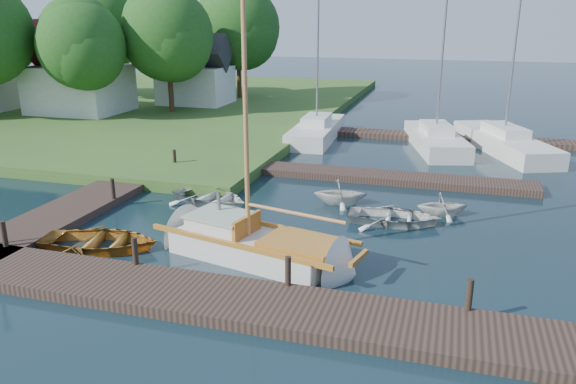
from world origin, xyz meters
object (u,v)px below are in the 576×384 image
(marina_boat_3, at_px, (504,141))
(tree_5, at_px, (0,36))
(tender_c, at_px, (394,214))
(tree_3, at_px, (168,34))
(mooring_post_4, at_px, (113,189))
(mooring_post_0, at_px, (4,234))
(mooring_post_3, at_px, (469,295))
(tree_7, at_px, (238,26))
(sailboat, at_px, (259,248))
(mooring_post_1, at_px, (135,251))
(marina_boat_2, at_px, (436,138))
(dinghy, at_px, (99,238))
(mooring_post_2, at_px, (288,271))
(tender_d, at_px, (443,203))
(house_c, at_px, (195,76))
(tree_2, at_px, (82,44))
(tender_a, at_px, (211,195))
(tree_4, at_px, (100,24))
(house_a, at_px, (78,77))
(marina_boat_0, at_px, (316,129))
(mooring_post_5, at_px, (175,158))
(tender_b, at_px, (341,191))

(marina_boat_3, xyz_separation_m, tree_5, (-37.94, 6.01, 4.84))
(tender_c, height_order, tree_5, tree_5)
(tree_3, relative_size, tree_5, 1.08)
(mooring_post_4, xyz_separation_m, tree_5, (-23.00, 20.05, 4.72))
(mooring_post_0, bearing_deg, mooring_post_3, 0.00)
(tree_3, relative_size, tree_7, 0.93)
(sailboat, bearing_deg, mooring_post_1, -133.18)
(sailboat, relative_size, marina_boat_2, 0.83)
(dinghy, relative_size, tree_5, 0.46)
(mooring_post_2, distance_m, tree_3, 28.24)
(tender_c, height_order, tender_d, tender_d)
(mooring_post_1, relative_size, tree_3, 0.09)
(mooring_post_0, distance_m, mooring_post_4, 5.02)
(mooring_post_1, relative_size, marina_boat_3, 0.06)
(dinghy, height_order, tree_3, tree_3)
(mooring_post_3, xyz_separation_m, house_c, (-20.00, 27.00, 1.88))
(tree_2, bearing_deg, mooring_post_0, -61.14)
(mooring_post_0, relative_size, mooring_post_4, 1.00)
(mooring_post_1, xyz_separation_m, marina_boat_2, (7.39, 18.64, -0.12))
(mooring_post_1, xyz_separation_m, sailboat, (2.99, 1.97, -0.36))
(mooring_post_2, bearing_deg, marina_boat_3, 71.30)
(tender_a, height_order, tree_4, tree_4)
(sailboat, height_order, house_a, sailboat)
(mooring_post_2, height_order, marina_boat_2, marina_boat_2)
(marina_boat_0, bearing_deg, tree_3, 68.71)
(mooring_post_3, height_order, mooring_post_5, same)
(mooring_post_4, relative_size, tree_7, 0.09)
(mooring_post_5, bearing_deg, mooring_post_0, -92.86)
(mooring_post_3, bearing_deg, tree_4, 135.99)
(mooring_post_0, distance_m, house_a, 24.54)
(marina_boat_0, height_order, tree_4, marina_boat_0)
(mooring_post_1, xyz_separation_m, mooring_post_2, (4.50, 0.00, 0.00))
(mooring_post_2, height_order, dinghy, mooring_post_2)
(sailboat, xyz_separation_m, tender_a, (-3.55, 4.39, 0.00))
(tender_a, distance_m, house_c, 23.23)
(tender_d, distance_m, tree_3, 25.22)
(tree_2, bearing_deg, mooring_post_4, -51.95)
(mooring_post_3, bearing_deg, mooring_post_4, 158.96)
(mooring_post_3, height_order, mooring_post_4, same)
(house_c, bearing_deg, tender_c, -49.83)
(marina_boat_2, bearing_deg, tree_4, 57.34)
(mooring_post_1, relative_size, tender_a, 0.24)
(sailboat, relative_size, house_a, 1.56)
(dinghy, relative_size, tender_c, 1.13)
(house_a, xyz_separation_m, tree_7, (8.00, 10.05, 3.24))
(tender_b, distance_m, tree_2, 22.85)
(tender_b, relative_size, tree_4, 0.21)
(tender_a, height_order, house_a, house_a)
(marina_boat_0, height_order, tree_7, marina_boat_0)
(marina_boat_3, bearing_deg, tender_b, 127.33)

